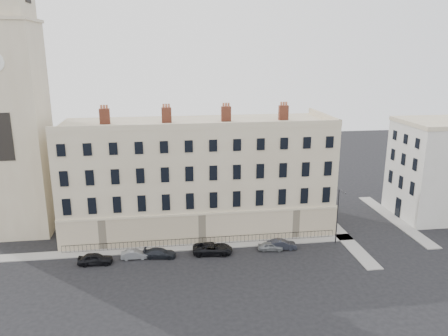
{
  "coord_description": "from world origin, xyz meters",
  "views": [
    {
      "loc": [
        -10.57,
        -46.2,
        24.5
      ],
      "look_at": [
        -2.57,
        10.0,
        8.97
      ],
      "focal_mm": 35.0,
      "sensor_mm": 36.0,
      "label": 1
    }
  ],
  "objects": [
    {
      "name": "ground",
      "position": [
        0.0,
        0.0,
        0.0
      ],
      "size": [
        160.0,
        160.0,
        0.0
      ],
      "primitive_type": "plane",
      "color": "black",
      "rests_on": "ground"
    },
    {
      "name": "terrace",
      "position": [
        -5.97,
        11.97,
        7.5
      ],
      "size": [
        36.22,
        12.22,
        17.0
      ],
      "color": "#BEAE8D",
      "rests_on": "ground"
    },
    {
      "name": "church_tower",
      "position": [
        -30.0,
        14.0,
        18.66
      ],
      "size": [
        8.0,
        8.13,
        44.0
      ],
      "color": "#BEAE8D",
      "rests_on": "ground"
    },
    {
      "name": "adjacent_building",
      "position": [
        29.0,
        11.0,
        7.0
      ],
      "size": [
        10.0,
        10.0,
        14.0
      ],
      "primitive_type": "cube",
      "color": "beige",
      "rests_on": "ground"
    },
    {
      "name": "pavement_terrace",
      "position": [
        -10.0,
        5.0,
        0.06
      ],
      "size": [
        48.0,
        2.0,
        0.12
      ],
      "primitive_type": "cube",
      "color": "gray",
      "rests_on": "ground"
    },
    {
      "name": "pavement_east_return",
      "position": [
        13.0,
        8.0,
        0.06
      ],
      "size": [
        2.0,
        24.0,
        0.12
      ],
      "primitive_type": "cube",
      "color": "gray",
      "rests_on": "ground"
    },
    {
      "name": "pavement_adjacent",
      "position": [
        23.0,
        10.0,
        0.06
      ],
      "size": [
        2.0,
        20.0,
        0.12
      ],
      "primitive_type": "cube",
      "color": "gray",
      "rests_on": "ground"
    },
    {
      "name": "railings",
      "position": [
        -6.0,
        5.4,
        0.55
      ],
      "size": [
        35.0,
        0.04,
        0.96
      ],
      "color": "black",
      "rests_on": "ground"
    },
    {
      "name": "car_a",
      "position": [
        -18.99,
        2.06,
        0.68
      ],
      "size": [
        4.02,
        1.68,
        1.36
      ],
      "primitive_type": "imported",
      "rotation": [
        0.0,
        0.0,
        1.55
      ],
      "color": "black",
      "rests_on": "ground"
    },
    {
      "name": "car_b",
      "position": [
        -14.47,
        2.86,
        0.54
      ],
      "size": [
        3.31,
        1.19,
        1.09
      ],
      "primitive_type": "imported",
      "rotation": [
        0.0,
        0.0,
        1.56
      ],
      "color": "slate",
      "rests_on": "ground"
    },
    {
      "name": "car_c",
      "position": [
        -11.47,
        2.75,
        0.56
      ],
      "size": [
        4.08,
        2.12,
        1.13
      ],
      "primitive_type": "imported",
      "rotation": [
        0.0,
        0.0,
        1.43
      ],
      "color": "black",
      "rests_on": "ground"
    },
    {
      "name": "car_d",
      "position": [
        -5.01,
        2.82,
        0.68
      ],
      "size": [
        5.11,
        2.71,
        1.37
      ],
      "primitive_type": "imported",
      "rotation": [
        0.0,
        0.0,
        1.48
      ],
      "color": "black",
      "rests_on": "ground"
    },
    {
      "name": "car_e",
      "position": [
        2.3,
        2.7,
        0.54
      ],
      "size": [
        3.31,
        1.66,
        1.08
      ],
      "primitive_type": "imported",
      "rotation": [
        0.0,
        0.0,
        1.45
      ],
      "color": "slate",
      "rests_on": "ground"
    },
    {
      "name": "car_f",
      "position": [
        3.77,
        2.88,
        0.62
      ],
      "size": [
        3.84,
        1.63,
        1.23
      ],
      "primitive_type": "imported",
      "rotation": [
        0.0,
        0.0,
        1.48
      ],
      "color": "#23252E",
      "rests_on": "ground"
    },
    {
      "name": "streetlamp",
      "position": [
        11.23,
        3.45,
        4.11
      ],
      "size": [
        0.5,
        1.58,
        7.42
      ],
      "rotation": [
        0.0,
        0.0,
        -0.23
      ],
      "color": "#27272B",
      "rests_on": "ground"
    }
  ]
}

